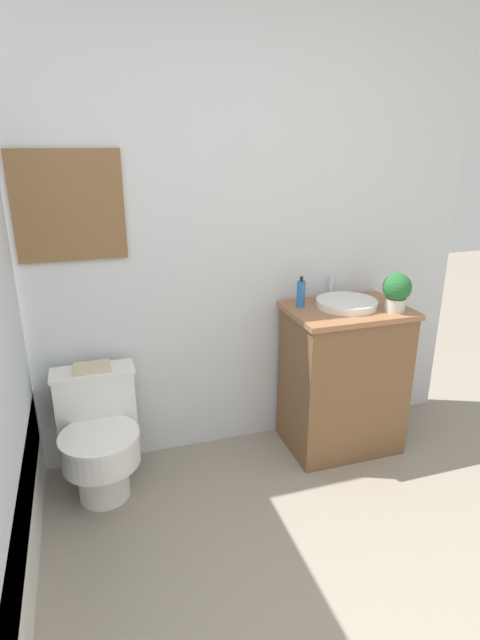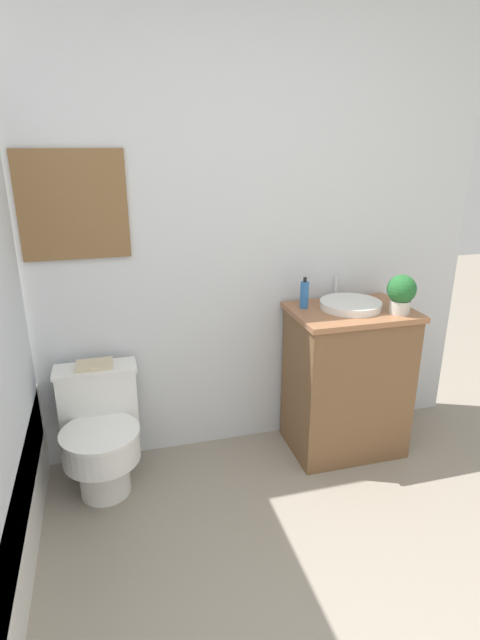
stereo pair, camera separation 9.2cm
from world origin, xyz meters
name	(u,v)px [view 2 (the right image)]	position (x,y,z in m)	size (l,w,h in m)	color
wall_back	(166,237)	(-0.01, 1.94, 1.25)	(3.57, 0.07, 2.50)	silver
toilet	(101,433)	(-0.42, 1.65, 0.32)	(0.42, 0.51, 0.63)	white
vanity	(346,380)	(0.95, 1.66, 0.43)	(0.66, 0.47, 0.86)	brown
sink	(350,304)	(0.95, 1.69, 0.88)	(0.34, 0.37, 0.13)	white
soap_bottle	(304,294)	(0.71, 1.76, 0.94)	(0.05, 0.05, 0.17)	#2D6BB2
potted_plant	(401,293)	(1.16, 1.54, 0.97)	(0.15, 0.15, 0.21)	beige
book_on_tank	(94,365)	(-0.42, 1.78, 0.64)	(0.18, 0.12, 0.02)	beige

